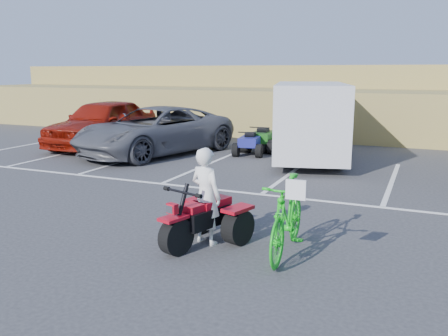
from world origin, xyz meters
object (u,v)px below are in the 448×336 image
at_px(rider, 206,196).
at_px(green_dirt_bike, 287,217).
at_px(grey_pickup, 155,131).
at_px(quad_atv_green, 263,151).
at_px(red_car, 103,123).
at_px(cargo_trailer, 310,119).
at_px(quad_atv_blue, 250,155).
at_px(red_trike_atv, 200,245).

bearing_deg(rider, green_dirt_bike, -160.91).
xyz_separation_m(grey_pickup, quad_atv_green, (3.25, 1.99, -0.81)).
height_order(red_car, cargo_trailer, cargo_trailer).
bearing_deg(cargo_trailer, red_car, 167.30).
xyz_separation_m(green_dirt_bike, quad_atv_blue, (-3.63, 8.18, -0.61)).
bearing_deg(red_trike_atv, green_dirt_bike, 24.78).
height_order(rider, quad_atv_blue, rider).
distance_m(rider, quad_atv_green, 9.39).
distance_m(rider, green_dirt_bike, 1.39).
bearing_deg(quad_atv_blue, red_trike_atv, -82.98).
bearing_deg(red_car, red_trike_atv, -46.50).
relative_size(green_dirt_bike, quad_atv_green, 1.41).
bearing_deg(cargo_trailer, grey_pickup, 176.15).
relative_size(rider, grey_pickup, 0.28).
height_order(rider, green_dirt_bike, rider).
bearing_deg(quad_atv_blue, rider, -82.45).
height_order(grey_pickup, cargo_trailer, cargo_trailer).
xyz_separation_m(red_car, cargo_trailer, (7.87, 0.28, 0.43)).
bearing_deg(green_dirt_bike, cargo_trailer, 98.04).
height_order(red_trike_atv, grey_pickup, grey_pickup).
height_order(green_dirt_bike, quad_atv_blue, green_dirt_bike).
relative_size(green_dirt_bike, grey_pickup, 0.35).
distance_m(green_dirt_bike, cargo_trailer, 8.25).
bearing_deg(grey_pickup, red_trike_atv, -36.62).
relative_size(red_car, quad_atv_blue, 3.98).
height_order(red_trike_atv, rider, rider).
height_order(rider, red_car, red_car).
xyz_separation_m(red_trike_atv, grey_pickup, (-5.30, 7.27, 0.81)).
bearing_deg(red_car, rider, -45.82).
bearing_deg(quad_atv_blue, cargo_trailer, -10.70).
bearing_deg(red_car, cargo_trailer, 0.38).
height_order(green_dirt_bike, quad_atv_green, green_dirt_bike).
relative_size(grey_pickup, cargo_trailer, 1.04).
relative_size(cargo_trailer, quad_atv_green, 3.87).
relative_size(grey_pickup, quad_atv_blue, 4.42).
height_order(grey_pickup, quad_atv_blue, grey_pickup).
xyz_separation_m(rider, quad_atv_green, (-2.09, 9.12, -0.81)).
xyz_separation_m(red_trike_atv, quad_atv_blue, (-2.21, 8.37, 0.00)).
distance_m(grey_pickup, red_car, 2.82).
distance_m(grey_pickup, quad_atv_green, 3.90).
distance_m(rider, red_car, 11.25).
distance_m(quad_atv_blue, quad_atv_green, 0.91).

